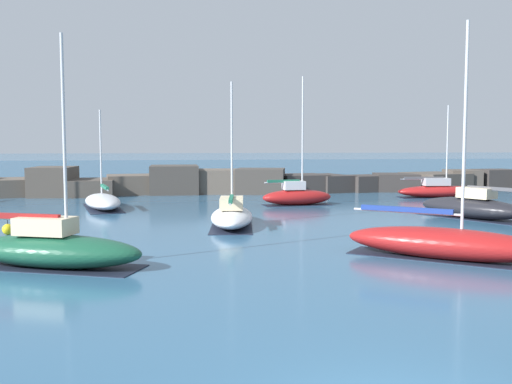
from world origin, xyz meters
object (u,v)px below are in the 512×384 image
at_px(sailboat_moored_0, 297,196).
at_px(sailboat_moored_6, 439,190).
at_px(sailboat_moored_7, 232,215).
at_px(mooring_buoy_orange_near, 8,229).
at_px(sailboat_moored_1, 445,243).
at_px(sailboat_moored_8, 54,248).
at_px(sailboat_moored_5, 103,201).
at_px(sailboat_moored_4, 471,207).

xyz_separation_m(sailboat_moored_0, sailboat_moored_6, (13.53, 4.09, -0.09)).
height_order(sailboat_moored_7, mooring_buoy_orange_near, sailboat_moored_7).
xyz_separation_m(sailboat_moored_1, sailboat_moored_8, (-15.04, 0.88, 0.05)).
bearing_deg(mooring_buoy_orange_near, sailboat_moored_7, 7.03).
distance_m(sailboat_moored_5, sailboat_moored_7, 12.92).
relative_size(sailboat_moored_5, sailboat_moored_6, 1.01).
bearing_deg(sailboat_moored_7, sailboat_moored_6, 35.74).
bearing_deg(sailboat_moored_4, sailboat_moored_8, -155.06).
height_order(sailboat_moored_0, sailboat_moored_8, sailboat_moored_0).
bearing_deg(sailboat_moored_8, sailboat_moored_5, 90.84).
relative_size(sailboat_moored_5, sailboat_moored_7, 0.99).
height_order(sailboat_moored_1, sailboat_moored_4, sailboat_moored_1).
distance_m(sailboat_moored_4, sailboat_moored_7, 14.98).
height_order(sailboat_moored_6, sailboat_moored_7, sailboat_moored_7).
distance_m(sailboat_moored_1, sailboat_moored_7, 12.89).
bearing_deg(sailboat_moored_0, sailboat_moored_5, 179.76).
height_order(sailboat_moored_1, sailboat_moored_8, sailboat_moored_1).
relative_size(sailboat_moored_5, mooring_buoy_orange_near, 10.63).
xyz_separation_m(sailboat_moored_5, sailboat_moored_8, (0.29, -19.86, 0.19)).
bearing_deg(sailboat_moored_5, sailboat_moored_8, -89.16).
bearing_deg(mooring_buoy_orange_near, sailboat_moored_6, 26.51).
xyz_separation_m(sailboat_moored_8, mooring_buoy_orange_near, (-3.76, 8.35, -0.42)).
height_order(sailboat_moored_6, sailboat_moored_8, sailboat_moored_8).
height_order(sailboat_moored_0, sailboat_moored_7, sailboat_moored_0).
bearing_deg(sailboat_moored_4, mooring_buoy_orange_near, -175.19).
distance_m(sailboat_moored_7, mooring_buoy_orange_near, 11.63).
bearing_deg(sailboat_moored_5, sailboat_moored_1, -53.52).
height_order(sailboat_moored_5, mooring_buoy_orange_near, sailboat_moored_5).
height_order(sailboat_moored_4, sailboat_moored_8, sailboat_moored_8).
bearing_deg(sailboat_moored_6, sailboat_moored_7, -144.26).
bearing_deg(sailboat_moored_6, sailboat_moored_5, -171.73).
xyz_separation_m(sailboat_moored_0, sailboat_moored_4, (8.87, -9.22, 0.02)).
relative_size(sailboat_moored_7, sailboat_moored_8, 0.95).
distance_m(sailboat_moored_5, sailboat_moored_8, 19.86).
relative_size(sailboat_moored_4, mooring_buoy_orange_near, 10.90).
height_order(sailboat_moored_4, mooring_buoy_orange_near, sailboat_moored_4).
height_order(sailboat_moored_4, sailboat_moored_5, sailboat_moored_4).
bearing_deg(sailboat_moored_0, sailboat_moored_4, -46.13).
relative_size(sailboat_moored_7, mooring_buoy_orange_near, 10.77).
bearing_deg(sailboat_moored_4, sailboat_moored_0, 133.87).
distance_m(sailboat_moored_4, sailboat_moored_5, 24.83).
distance_m(sailboat_moored_0, mooring_buoy_orange_near, 21.03).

